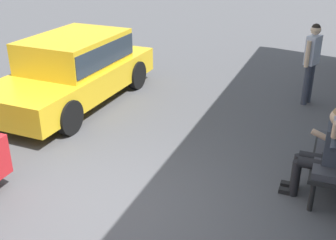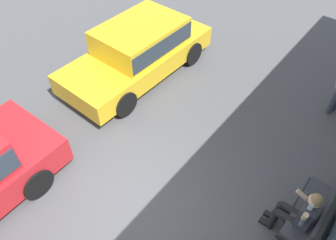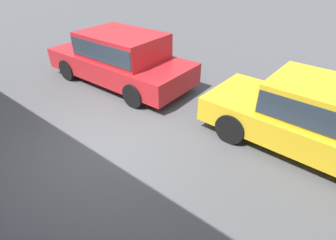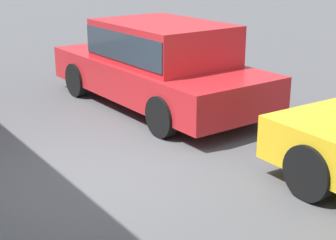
# 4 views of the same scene
# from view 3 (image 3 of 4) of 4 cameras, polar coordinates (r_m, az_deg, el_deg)

# --- Properties ---
(ground_plane) EXTENTS (60.00, 60.00, 0.00)m
(ground_plane) POSITION_cam_3_polar(r_m,az_deg,el_deg) (5.67, -12.76, -5.48)
(ground_plane) COLOR #4C4C4F
(parked_car_near) EXTENTS (4.36, 1.95, 1.44)m
(parked_car_near) POSITION_cam_3_polar(r_m,az_deg,el_deg) (5.79, 30.50, 0.61)
(parked_car_near) COLOR gold
(parked_car_near) RESTS_ON ground_plane
(parked_car_mid) EXTENTS (4.62, 2.04, 1.53)m
(parked_car_mid) POSITION_cam_3_polar(r_m,az_deg,el_deg) (8.07, -10.25, 13.47)
(parked_car_mid) COLOR red
(parked_car_mid) RESTS_ON ground_plane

